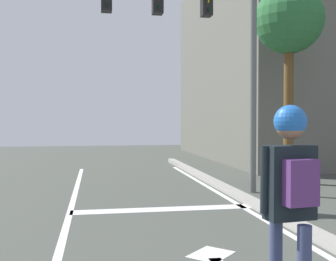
% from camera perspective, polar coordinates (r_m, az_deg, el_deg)
% --- Properties ---
extents(lane_line_curbside, '(0.12, 20.00, 0.01)m').
position_cam_1_polar(lane_line_curbside, '(6.06, 19.74, -15.21)').
color(lane_line_curbside, silver).
rests_on(lane_line_curbside, ground).
extents(stop_bar, '(3.52, 0.40, 0.01)m').
position_cam_1_polar(stop_bar, '(8.18, -0.76, -10.80)').
color(stop_bar, silver).
rests_on(stop_bar, ground).
extents(lane_arrow_head, '(0.71, 0.71, 0.01)m').
position_cam_1_polar(lane_arrow_head, '(5.58, 5.93, -16.59)').
color(lane_arrow_head, silver).
rests_on(lane_arrow_head, ground).
extents(curb_strip, '(0.24, 24.00, 0.14)m').
position_cam_1_polar(curb_strip, '(6.17, 21.83, -14.29)').
color(curb_strip, '#98968D').
rests_on(curb_strip, ground).
extents(skater, '(0.49, 0.65, 1.77)m').
position_cam_1_polar(skater, '(3.48, 16.58, -7.05)').
color(skater, '#374066').
rests_on(skater, skateboard).
extents(traffic_signal_mast, '(4.70, 0.34, 5.31)m').
position_cam_1_polar(traffic_signal_mast, '(9.91, 4.11, 13.49)').
color(traffic_signal_mast, '#5E625D').
rests_on(traffic_signal_mast, ground).
extents(roadside_tree, '(1.89, 1.89, 5.46)m').
position_cam_1_polar(roadside_tree, '(12.21, 16.35, 14.03)').
color(roadside_tree, brown).
rests_on(roadside_tree, ground).
extents(building_block, '(12.74, 11.83, 8.64)m').
position_cam_1_polar(building_block, '(21.63, 22.13, 8.13)').
color(building_block, '#636359').
rests_on(building_block, ground).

